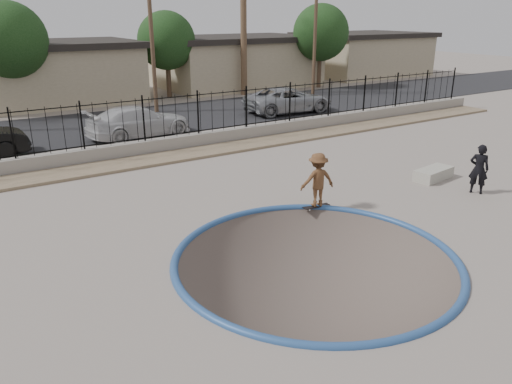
{
  "coord_description": "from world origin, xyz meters",
  "views": [
    {
      "loc": [
        -7.1,
        -9.38,
        5.67
      ],
      "look_at": [
        0.2,
        2.0,
        0.79
      ],
      "focal_mm": 35.0,
      "sensor_mm": 36.0,
      "label": 1
    }
  ],
  "objects_px": {
    "skater": "(317,183)",
    "skateboard": "(316,206)",
    "car_c": "(139,122)",
    "car_d": "(288,100)",
    "videographer": "(479,169)",
    "concrete_ledge": "(433,174)"
  },
  "relations": [
    {
      "from": "skater",
      "to": "skateboard",
      "type": "xyz_separation_m",
      "value": [
        0.0,
        0.0,
        -0.76
      ]
    },
    {
      "from": "skater",
      "to": "skateboard",
      "type": "height_order",
      "value": "skater"
    },
    {
      "from": "videographer",
      "to": "concrete_ledge",
      "type": "distance_m",
      "value": 1.83
    },
    {
      "from": "skateboard",
      "to": "videographer",
      "type": "height_order",
      "value": "videographer"
    },
    {
      "from": "skateboard",
      "to": "skater",
      "type": "bearing_deg",
      "value": -173.06
    },
    {
      "from": "car_c",
      "to": "concrete_ledge",
      "type": "bearing_deg",
      "value": -156.52
    },
    {
      "from": "car_c",
      "to": "skateboard",
      "type": "bearing_deg",
      "value": -179.57
    },
    {
      "from": "car_d",
      "to": "car_c",
      "type": "bearing_deg",
      "value": 100.95
    },
    {
      "from": "skateboard",
      "to": "videographer",
      "type": "xyz_separation_m",
      "value": [
        5.35,
        -1.78,
        0.77
      ]
    },
    {
      "from": "skateboard",
      "to": "car_d",
      "type": "bearing_deg",
      "value": 64.01
    },
    {
      "from": "skateboard",
      "to": "car_d",
      "type": "relative_size",
      "value": 0.17
    },
    {
      "from": "concrete_ledge",
      "to": "skater",
      "type": "bearing_deg",
      "value": 179.42
    },
    {
      "from": "skater",
      "to": "concrete_ledge",
      "type": "bearing_deg",
      "value": -166.42
    },
    {
      "from": "skater",
      "to": "videographer",
      "type": "bearing_deg",
      "value": 175.78
    },
    {
      "from": "skater",
      "to": "car_c",
      "type": "bearing_deg",
      "value": -69.77
    },
    {
      "from": "videographer",
      "to": "skateboard",
      "type": "bearing_deg",
      "value": 39.37
    },
    {
      "from": "car_c",
      "to": "videographer",
      "type": "bearing_deg",
      "value": -159.71
    },
    {
      "from": "skater",
      "to": "car_c",
      "type": "height_order",
      "value": "skater"
    },
    {
      "from": "skateboard",
      "to": "car_c",
      "type": "height_order",
      "value": "car_c"
    },
    {
      "from": "skateboard",
      "to": "concrete_ledge",
      "type": "xyz_separation_m",
      "value": [
        5.35,
        -0.05,
        0.14
      ]
    },
    {
      "from": "skater",
      "to": "car_d",
      "type": "height_order",
      "value": "skater"
    },
    {
      "from": "concrete_ledge",
      "to": "car_c",
      "type": "xyz_separation_m",
      "value": [
        -6.61,
        11.85,
        0.56
      ]
    }
  ]
}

